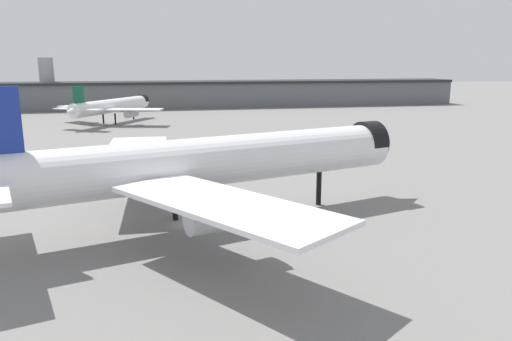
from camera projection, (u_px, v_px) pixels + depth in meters
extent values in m
plane|color=slate|center=(188.00, 225.00, 69.90)|extent=(900.00, 900.00, 0.00)
cylinder|color=white|center=(203.00, 162.00, 68.40)|extent=(59.45, 30.82, 6.88)
cone|color=white|center=(374.00, 145.00, 82.70)|extent=(9.62, 9.19, 6.74)
cylinder|color=black|center=(368.00, 142.00, 81.95)|extent=(5.60, 7.60, 6.95)
cube|color=white|center=(136.00, 151.00, 81.27)|extent=(12.44, 28.61, 0.55)
cylinder|color=#B7BAC1|center=(152.00, 168.00, 79.59)|extent=(9.44, 6.90, 3.78)
cube|color=white|center=(224.00, 204.00, 51.48)|extent=(25.79, 27.40, 0.55)
cylinder|color=#B7BAC1|center=(224.00, 214.00, 55.53)|extent=(9.44, 6.90, 3.78)
cylinder|color=black|center=(319.00, 188.00, 78.91)|extent=(0.83, 0.83, 5.50)
cylinder|color=black|center=(175.00, 202.00, 71.43)|extent=(0.83, 0.83, 5.50)
cylinder|color=black|center=(193.00, 215.00, 65.23)|extent=(0.83, 0.83, 5.50)
cylinder|color=white|center=(112.00, 106.00, 180.27)|extent=(22.12, 40.16, 4.94)
cone|color=white|center=(144.00, 101.00, 199.52)|extent=(6.67, 6.96, 4.84)
cone|color=white|center=(73.00, 111.00, 161.01)|extent=(6.95, 7.80, 4.69)
cylinder|color=black|center=(142.00, 101.00, 198.54)|extent=(5.46, 4.11, 4.99)
cube|color=white|center=(79.00, 107.00, 181.37)|extent=(18.41, 17.77, 0.40)
cylinder|color=#B7BAC1|center=(87.00, 112.00, 181.90)|extent=(4.93, 6.47, 2.72)
cube|color=white|center=(135.00, 109.00, 173.46)|extent=(19.55, 8.92, 0.40)
cylinder|color=#B7BAC1|center=(131.00, 114.00, 175.49)|extent=(4.93, 6.47, 2.72)
cube|color=#0F5138|center=(79.00, 98.00, 163.23)|extent=(2.56, 4.78, 7.90)
cube|color=white|center=(66.00, 109.00, 164.88)|extent=(8.44, 6.60, 0.30)
cube|color=white|center=(91.00, 110.00, 161.55)|extent=(8.44, 6.60, 0.30)
cylinder|color=black|center=(133.00, 114.00, 193.57)|extent=(0.59, 0.59, 3.95)
cylinder|color=black|center=(103.00, 118.00, 180.18)|extent=(0.59, 0.59, 3.95)
cylinder|color=black|center=(115.00, 119.00, 178.46)|extent=(0.59, 0.59, 3.95)
cube|color=slate|center=(203.00, 95.00, 241.94)|extent=(257.63, 47.07, 11.61)
cube|color=#232628|center=(203.00, 82.00, 240.53)|extent=(257.84, 48.88, 1.20)
cylinder|color=#939399|center=(47.00, 84.00, 226.80)|extent=(6.57, 6.57, 23.88)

